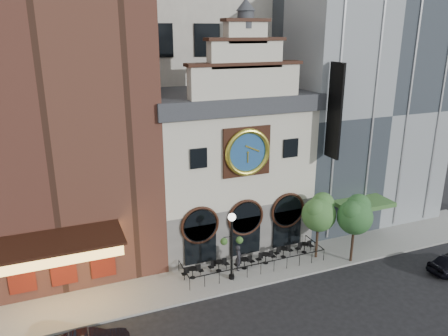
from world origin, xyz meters
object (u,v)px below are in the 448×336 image
bistro_4 (283,252)px  tree_left (355,214)px  bistro_2 (244,263)px  bistro_3 (266,258)px  bistro_1 (219,265)px  tree_right (319,212)px  pedestrian (239,258)px  bistro_0 (193,272)px  lamppost (232,239)px  bistro_5 (304,247)px

bistro_4 → tree_left: size_ratio=0.31×
bistro_2 → bistro_3: 1.78m
bistro_1 → tree_right: bearing=-6.3°
bistro_4 → pedestrian: bearing=-174.3°
bistro_2 → bistro_3: (1.78, 0.07, 0.00)m
bistro_3 → tree_left: (6.19, -2.04, 3.33)m
bistro_3 → tree_left: size_ratio=0.31×
bistro_0 → tree_right: (9.76, -0.67, 3.27)m
lamppost → tree_right: tree_right is taller
bistro_3 → bistro_5: bearing=5.5°
bistro_1 → bistro_4: (5.33, 0.03, 0.00)m
bistro_3 → tree_right: bearing=-7.8°
bistro_4 → lamppost: lamppost is taller
bistro_3 → bistro_4: (1.68, 0.32, 0.00)m
tree_left → lamppost: bearing=173.5°
bistro_0 → tree_right: bearing=-3.9°
lamppost → tree_left: tree_left is taller
lamppost → bistro_0: bearing=167.9°
lamppost → tree_left: (9.37, -1.06, 0.73)m
bistro_3 → pedestrian: size_ratio=0.82×
lamppost → tree_right: bearing=14.7°
bistro_3 → bistro_5: 3.58m
tree_left → tree_right: bearing=145.1°
bistro_0 → pedestrian: (3.44, -0.18, 0.51)m
bistro_3 → tree_left: bearing=-18.2°
bistro_0 → bistro_5: size_ratio=1.00×
bistro_4 → bistro_5: same height
bistro_2 → bistro_4: 3.49m
bistro_2 → tree_right: size_ratio=0.31×
bistro_1 → bistro_5: size_ratio=1.00×
lamppost → pedestrian: bearing=55.8°
tree_right → lamppost: bearing=-176.7°
pedestrian → tree_left: bearing=-75.7°
bistro_5 → tree_left: bearing=-42.2°
bistro_4 → bistro_5: bearing=0.6°
bistro_1 → tree_left: 10.65m
bistro_1 → bistro_4: bearing=0.4°
bistro_2 → tree_right: bearing=-4.8°
pedestrian → bistro_1: bearing=103.0°
bistro_2 → lamppost: lamppost is taller
bistro_5 → lamppost: bearing=-168.9°
pedestrian → tree_right: 6.92m
bistro_3 → lamppost: bearing=-162.9°
bistro_2 → pedestrian: (-0.47, 0.00, 0.51)m
bistro_5 → lamppost: size_ratio=0.32×
tree_right → bistro_2: bearing=175.2°
bistro_1 → lamppost: (0.47, -1.27, 2.61)m
lamppost → tree_right: size_ratio=0.98×
tree_left → tree_right: tree_left is taller
tree_left → bistro_3: bearing=161.8°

